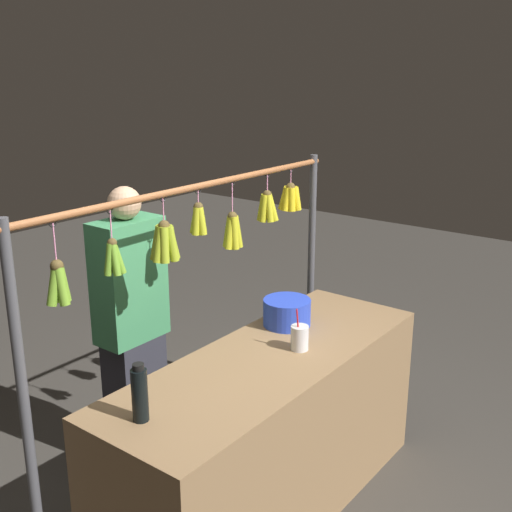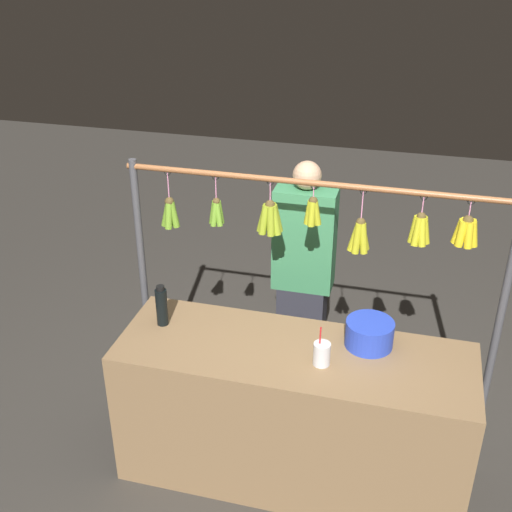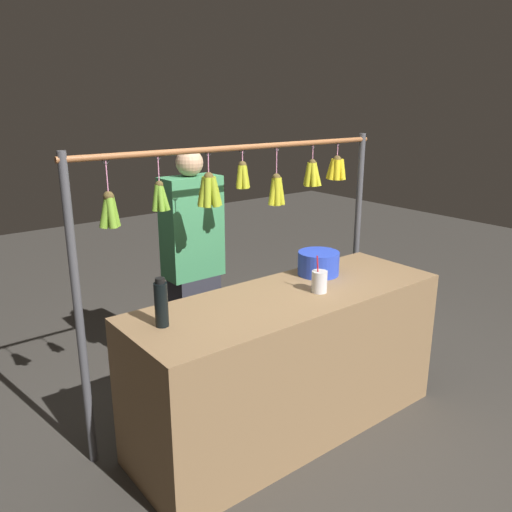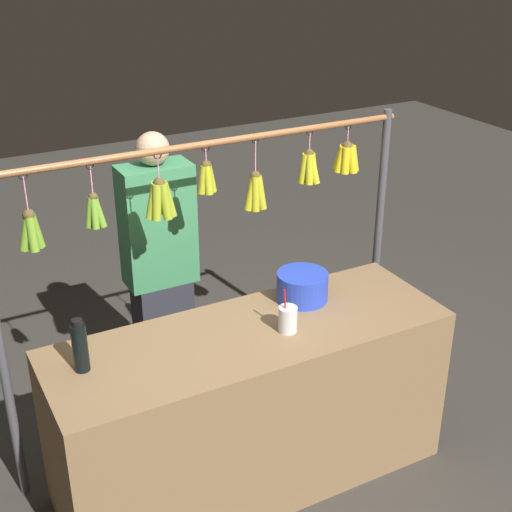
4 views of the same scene
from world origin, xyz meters
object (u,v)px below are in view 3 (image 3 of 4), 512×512
(water_bottle, at_px, (161,303))
(drink_cup, at_px, (319,281))
(blue_bucket, at_px, (318,263))
(vendor_person, at_px, (193,271))

(water_bottle, bearing_deg, drink_cup, 171.57)
(drink_cup, bearing_deg, water_bottle, -8.43)
(water_bottle, xyz_separation_m, drink_cup, (-0.91, 0.14, -0.05))
(water_bottle, relative_size, drink_cup, 1.14)
(blue_bucket, bearing_deg, water_bottle, 4.49)
(blue_bucket, distance_m, drink_cup, 0.31)
(drink_cup, height_order, vendor_person, vendor_person)
(blue_bucket, distance_m, vendor_person, 0.85)
(blue_bucket, xyz_separation_m, drink_cup, (0.21, 0.22, -0.01))
(water_bottle, relative_size, vendor_person, 0.15)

